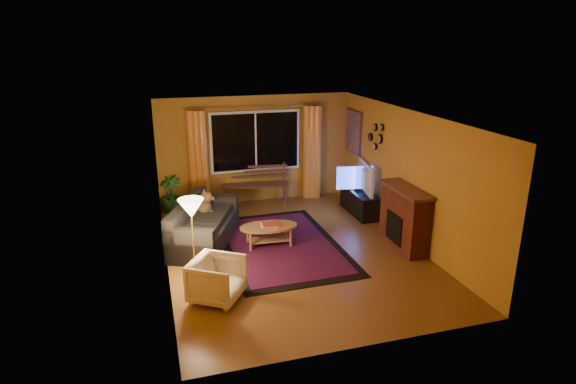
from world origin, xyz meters
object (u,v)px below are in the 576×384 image
object	(u,v)px
bench	(255,194)
coffee_table	(269,235)
sofa	(204,223)
floor_lamp	(193,242)
tv_console	(360,202)
armchair	(217,278)

from	to	relation	value
bench	coffee_table	size ratio (longest dim) A/B	1.43
sofa	floor_lamp	bearing A→B (deg)	-80.05
sofa	tv_console	world-z (taller)	sofa
floor_lamp	coffee_table	bearing A→B (deg)	34.57
sofa	bench	bearing A→B (deg)	76.82
bench	sofa	size ratio (longest dim) A/B	0.77
sofa	coffee_table	world-z (taller)	sofa
floor_lamp	coffee_table	world-z (taller)	floor_lamp
armchair	tv_console	size ratio (longest dim) A/B	0.58
floor_lamp	coffee_table	xyz separation A→B (m)	(1.48, 1.02, -0.50)
bench	armchair	bearing A→B (deg)	-100.80
armchair	coffee_table	bearing A→B (deg)	-2.48
armchair	floor_lamp	distance (m)	0.79
floor_lamp	sofa	bearing A→B (deg)	76.96
coffee_table	tv_console	world-z (taller)	tv_console
coffee_table	tv_console	distance (m)	2.60
armchair	floor_lamp	world-z (taller)	floor_lamp
bench	floor_lamp	bearing A→B (deg)	-107.87
bench	armchair	distance (m)	4.33
floor_lamp	armchair	bearing A→B (deg)	-68.83
bench	armchair	xyz separation A→B (m)	(-1.50, -4.07, 0.13)
sofa	tv_console	bearing A→B (deg)	33.50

